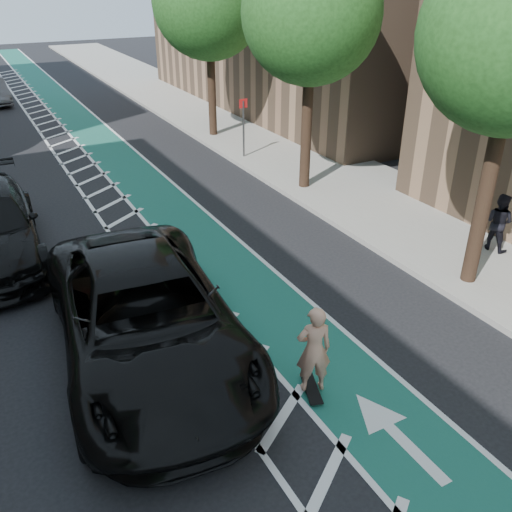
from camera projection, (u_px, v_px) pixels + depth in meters
ground at (173, 397)px, 9.96m from camera, size 120.00×120.00×0.00m
bike_lane at (153, 194)px, 19.01m from camera, size 2.00×90.00×0.01m
buffer_strip at (111, 202)px, 18.38m from camera, size 1.40×90.00×0.01m
sidewalk_right at (309, 164)px, 21.70m from camera, size 5.00×90.00×0.15m
curb_right at (255, 174)px, 20.67m from camera, size 0.12×90.00×0.16m
tree_r_c at (309, 14)px, 16.81m from camera, size 4.20×4.20×7.90m
tree_r_d at (206, 2)px, 23.05m from camera, size 4.20×4.20×7.90m
sign_post at (244, 127)px, 21.87m from camera, size 0.35×0.08×2.47m
skateboard at (311, 389)px, 10.02m from camera, size 0.51×0.88×0.11m
skateboarder at (314, 350)px, 9.60m from camera, size 0.74×0.61×1.76m
suv_near at (146, 317)px, 10.52m from camera, size 3.94×7.39×1.98m
pedestrian at (498, 222)px, 14.57m from camera, size 0.79×0.91×1.61m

